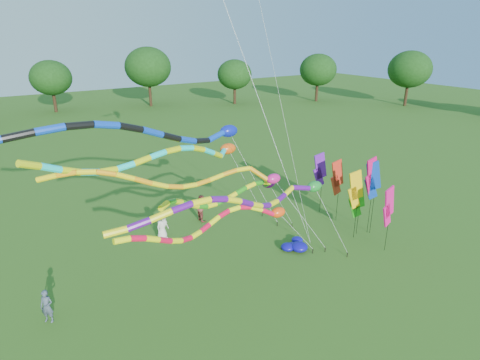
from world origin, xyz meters
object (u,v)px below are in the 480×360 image
person_a (162,226)px  person_c (201,208)px  tube_kite_red (229,221)px  blue_nylon_heap (293,243)px  person_b (47,306)px  tube_kite_orange (199,178)px

person_a → person_c: bearing=-8.2°
tube_kite_red → blue_nylon_heap: bearing=11.6°
tube_kite_red → person_b: tube_kite_red is taller
tube_kite_red → person_b: size_ratio=7.22×
tube_kite_red → person_c: 9.19m
person_a → person_b: person_a is taller
blue_nylon_heap → person_a: 8.08m
tube_kite_orange → person_c: tube_kite_orange is taller
person_a → person_b: size_ratio=1.13×
person_b → tube_kite_orange: bearing=30.5°
blue_nylon_heap → person_b: bearing=176.7°
blue_nylon_heap → person_b: person_b is taller
tube_kite_orange → person_b: bearing=-179.9°
tube_kite_red → tube_kite_orange: size_ratio=0.83×
person_a → person_c: size_ratio=0.97×
tube_kite_orange → person_a: bearing=98.4°
tube_kite_orange → person_c: (3.31, 6.51, -4.83)m
person_b → person_c: 11.78m
tube_kite_red → person_a: size_ratio=6.38×
blue_nylon_heap → person_c: person_c is taller
blue_nylon_heap → tube_kite_orange: bearing=-177.0°
person_a → person_b: bearing=-174.3°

